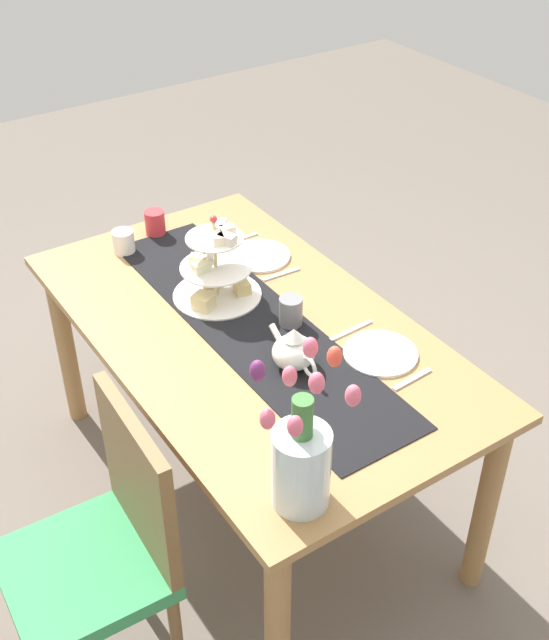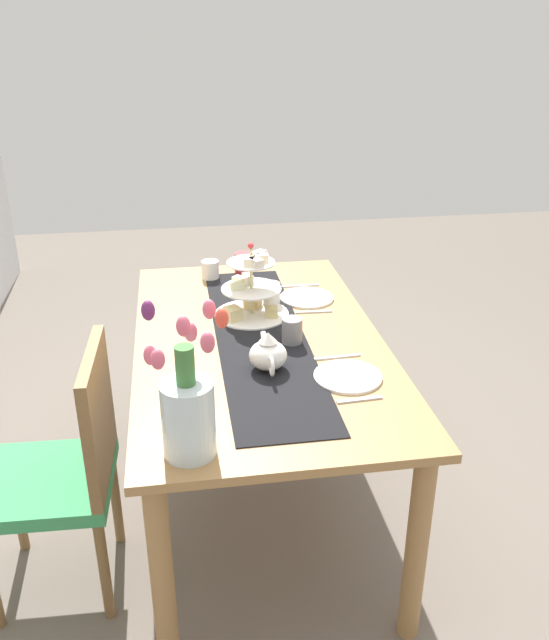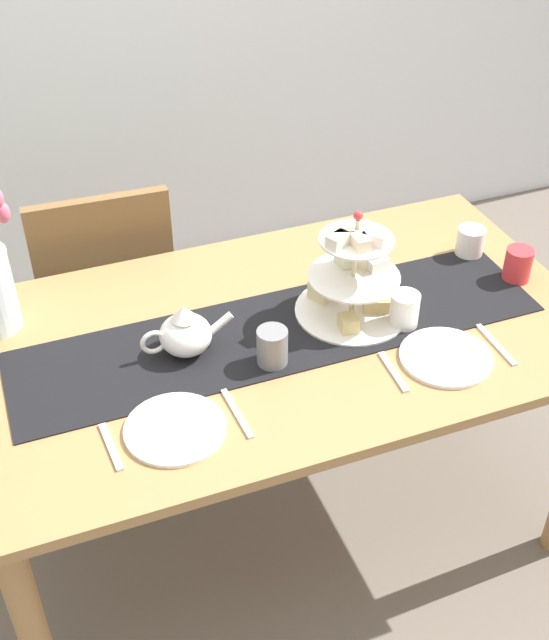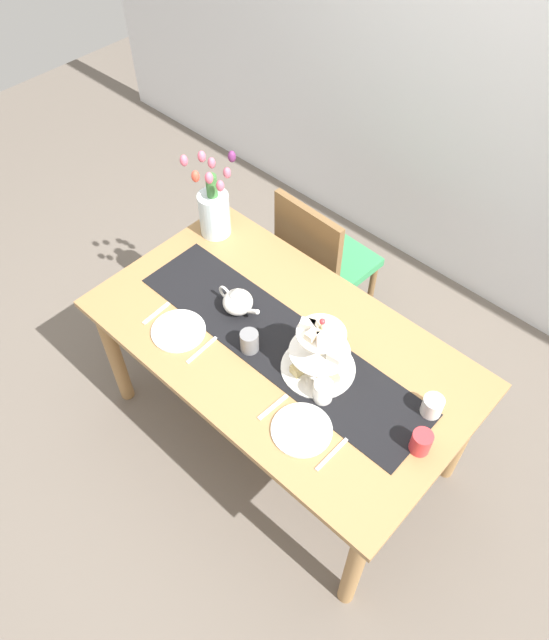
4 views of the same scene
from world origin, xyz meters
name	(u,v)px [view 4 (image 4 of 4)]	position (x,y,z in m)	size (l,w,h in m)	color
ground_plane	(279,431)	(0.00, 0.00, 0.00)	(8.00, 8.00, 0.00)	#6B6056
room_wall_rear	(507,76)	(0.00, 1.56, 1.30)	(6.00, 0.08, 2.60)	silver
dining_table	(280,356)	(0.00, 0.00, 0.65)	(1.63, 0.92, 0.75)	#A37747
chair_left	(321,260)	(-0.34, 0.69, 0.50)	(0.44, 0.44, 0.91)	brown
table_runner	(279,342)	(0.00, -0.01, 0.76)	(1.38, 0.33, 0.00)	black
tiered_cake_stand	(320,353)	(0.20, 0.00, 0.85)	(0.30, 0.30, 0.30)	beige
teapot	(238,301)	(-0.25, 0.00, 0.81)	(0.24, 0.13, 0.14)	white
tulip_vase	(214,208)	(-0.68, 0.28, 0.90)	(0.22, 0.22, 0.44)	silver
cream_jug	(432,406)	(0.65, 0.14, 0.80)	(0.08, 0.08, 0.09)	white
dinner_plate_left	(178,331)	(-0.35, -0.25, 0.76)	(0.23, 0.23, 0.01)	white
fork_left	(156,313)	(-0.49, -0.25, 0.76)	(0.02, 0.15, 0.01)	silver
knife_left	(202,350)	(-0.20, -0.25, 0.76)	(0.01, 0.17, 0.01)	silver
dinner_plate_right	(302,430)	(0.34, -0.25, 0.76)	(0.23, 0.23, 0.01)	white
fork_right	(273,407)	(0.20, -0.25, 0.76)	(0.02, 0.15, 0.01)	silver
knife_right	(332,454)	(0.49, -0.25, 0.76)	(0.01, 0.17, 0.01)	silver
mug_grey	(249,341)	(-0.06, -0.12, 0.81)	(0.08, 0.08, 0.10)	slate
mug_white_text	(323,391)	(0.31, -0.09, 0.80)	(0.08, 0.08, 0.10)	white
mug_orange	(421,442)	(0.70, -0.02, 0.80)	(0.08, 0.08, 0.10)	red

